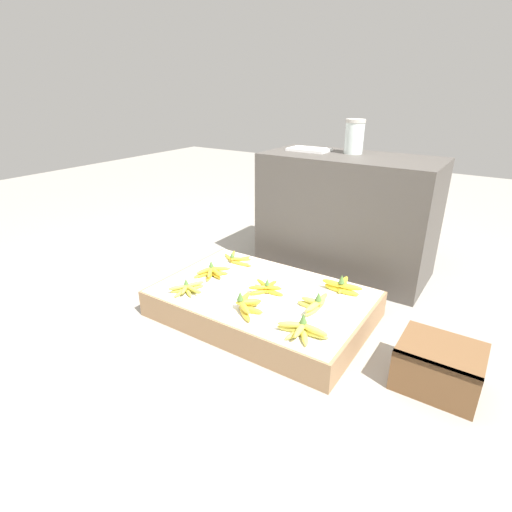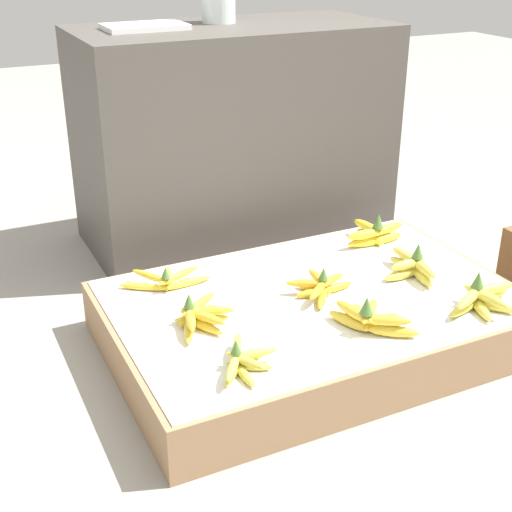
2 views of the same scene
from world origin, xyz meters
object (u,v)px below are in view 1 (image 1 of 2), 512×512
Objects in this scene: wooden_crate at (438,366)px; banana_bunch_middle_left at (212,272)px; glass_jar at (354,136)px; banana_bunch_middle_midright at (315,303)px; banana_bunch_front_midright at (302,330)px; banana_bunch_back_left at (236,259)px; banana_bunch_front_left at (187,289)px; banana_bunch_middle_midleft at (266,288)px; foam_tray_white at (309,150)px; banana_bunch_front_midleft at (246,305)px; banana_bunch_back_midright at (342,286)px.

wooden_crate is 1.79× the size of banana_bunch_middle_left.
glass_jar is at bearing 130.31° from wooden_crate.
glass_jar reaches higher than banana_bunch_middle_midright.
banana_bunch_front_midright is 1.42m from glass_jar.
banana_bunch_middle_midright reaches higher than banana_bunch_back_left.
glass_jar is at bearing 103.26° from banana_bunch_middle_midright.
wooden_crate is at bearing -13.39° from banana_bunch_back_left.
banana_bunch_front_midright is 0.79m from banana_bunch_middle_left.
banana_bunch_middle_midright is at bearing 102.25° from banana_bunch_front_midright.
banana_bunch_middle_midright is 0.83× the size of banana_bunch_back_left.
banana_bunch_middle_midleft reaches higher than banana_bunch_front_left.
wooden_crate is 1.35m from banana_bunch_back_left.
banana_bunch_middle_left is 0.38m from banana_bunch_middle_midleft.
wooden_crate is 1.51× the size of banana_bunch_middle_midright.
foam_tray_white is (0.16, 1.12, 0.64)m from banana_bunch_front_left.
wooden_crate is at bearing -39.57° from foam_tray_white.
banana_bunch_back_midright reaches higher than banana_bunch_front_midleft.
wooden_crate is at bearing 9.54° from banana_bunch_front_midleft.
foam_tray_white is at bearing 74.10° from banana_bunch_back_left.
banana_bunch_middle_left is 0.81× the size of banana_bunch_back_midright.
banana_bunch_front_left is 0.73× the size of foam_tray_white.
foam_tray_white is at bearing 78.70° from banana_bunch_middle_left.
glass_jar is (0.47, 0.68, 0.74)m from banana_bunch_back_left.
banana_bunch_front_midleft reaches higher than banana_bunch_middle_left.
banana_bunch_front_midleft reaches higher than banana_bunch_middle_midright.
banana_bunch_front_left is 0.38m from banana_bunch_front_midleft.
banana_bunch_back_midright is (0.71, 0.49, 0.01)m from banana_bunch_front_left.
banana_bunch_middle_midright is at bearing 18.74° from banana_bunch_front_left.
banana_bunch_middle_midright is 0.74m from banana_bunch_back_left.
banana_bunch_middle_left reaches higher than banana_bunch_back_left.
banana_bunch_front_midleft is (-0.91, -0.15, 0.09)m from wooden_crate.
banana_bunch_back_midright is at bearing -48.56° from foam_tray_white.
banana_bunch_middle_midleft is (-0.93, 0.07, 0.08)m from wooden_crate.
banana_bunch_middle_midright reaches higher than banana_bunch_front_left.
foam_tray_white reaches higher than banana_bunch_front_left.
banana_bunch_back_midright is at bearing -0.29° from banana_bunch_back_left.
banana_bunch_middle_left is (-0.40, 0.21, -0.00)m from banana_bunch_front_midleft.
banana_bunch_front_midright is at bearing -34.15° from banana_bunch_back_left.
banana_bunch_front_midright is at bearing -6.97° from banana_bunch_front_midleft.
banana_bunch_front_midleft reaches higher than banana_bunch_back_left.
foam_tray_white is at bearing 140.43° from wooden_crate.
banana_bunch_back_left is at bearing -105.90° from foam_tray_white.
banana_bunch_back_midright is 0.85× the size of foam_tray_white.
banana_bunch_middle_midright is at bearing 35.24° from banana_bunch_front_midleft.
foam_tray_white is (-0.52, 0.89, 0.63)m from banana_bunch_middle_midright.
banana_bunch_back_left is 0.99× the size of foam_tray_white.
glass_jar is (-0.28, 1.19, 0.73)m from banana_bunch_front_midright.
banana_bunch_middle_midright is (0.69, -0.01, 0.01)m from banana_bunch_middle_left.
foam_tray_white reaches higher than banana_bunch_middle_midleft.
banana_bunch_front_left is at bearing -145.64° from banana_bunch_middle_midleft.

